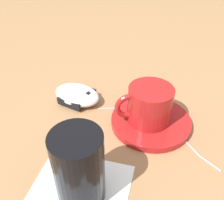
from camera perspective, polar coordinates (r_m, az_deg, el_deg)
ground_plane at (r=0.45m, az=5.12°, el=-10.21°), size 3.00×3.00×0.00m
saucer at (r=0.48m, az=8.84°, el=-4.82°), size 0.15×0.15×0.01m
coffee_cup at (r=0.46m, az=8.36°, el=-0.99°), size 0.08×0.11×0.07m
computer_mouse at (r=0.53m, az=-7.98°, el=1.19°), size 0.12×0.12×0.03m
mouse_cable at (r=0.48m, az=9.97°, el=-6.44°), size 0.20×0.16×0.00m
napkin_under_glass at (r=0.39m, az=-7.88°, el=-20.75°), size 0.19×0.19×0.00m
drinking_glass at (r=0.34m, az=-7.59°, el=-15.09°), size 0.07×0.07×0.11m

